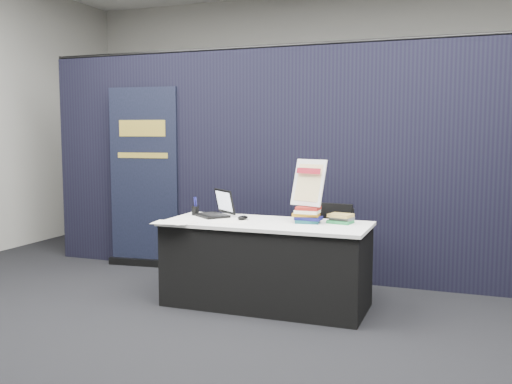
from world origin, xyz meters
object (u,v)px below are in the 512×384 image
object	(u,v)px
stacking_chair	(329,246)
pullup_banner	(144,188)
display_table	(266,264)
laptop	(214,210)
book_stack_short	(341,218)
info_sign	(309,183)
book_stack_tall	(307,215)

from	to	relation	value
stacking_chair	pullup_banner	bearing A→B (deg)	173.42
display_table	pullup_banner	bearing A→B (deg)	152.45
display_table	pullup_banner	distance (m)	2.11
laptop	book_stack_short	xyz separation A→B (m)	(1.22, -0.01, -0.02)
laptop	pullup_banner	bearing A→B (deg)	-173.31
display_table	info_sign	xyz separation A→B (m)	(0.35, 0.11, 0.72)
display_table	laptop	world-z (taller)	laptop
laptop	book_stack_tall	distance (m)	0.94
stacking_chair	info_sign	bearing A→B (deg)	-101.99
stacking_chair	display_table	bearing A→B (deg)	-129.62
laptop	stacking_chair	distance (m)	1.13
book_stack_short	info_sign	bearing A→B (deg)	-169.00
laptop	stacking_chair	xyz separation A→B (m)	(1.05, 0.29, -0.33)
display_table	book_stack_tall	xyz separation A→B (m)	(0.35, 0.08, 0.45)
book_stack_tall	info_sign	world-z (taller)	info_sign
book_stack_tall	book_stack_short	world-z (taller)	book_stack_tall
book_stack_short	stacking_chair	bearing A→B (deg)	119.90
laptop	book_stack_short	size ratio (longest dim) A/B	1.93
display_table	stacking_chair	xyz separation A→B (m)	(0.46, 0.46, 0.10)
stacking_chair	book_stack_tall	bearing A→B (deg)	-100.66
book_stack_tall	stacking_chair	distance (m)	0.52
display_table	info_sign	bearing A→B (deg)	17.50
info_sign	book_stack_short	bearing A→B (deg)	30.14
display_table	pullup_banner	size ratio (longest dim) A/B	0.88
book_stack_tall	info_sign	bearing A→B (deg)	90.00
pullup_banner	book_stack_tall	bearing A→B (deg)	-27.98
info_sign	stacking_chair	xyz separation A→B (m)	(0.11, 0.35, -0.61)
display_table	book_stack_tall	distance (m)	0.57
book_stack_short	stacking_chair	size ratio (longest dim) A/B	0.26
book_stack_short	display_table	bearing A→B (deg)	-165.33
display_table	stacking_chair	size ratio (longest dim) A/B	2.08
book_stack_tall	info_sign	size ratio (longest dim) A/B	0.52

